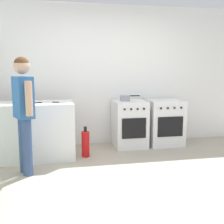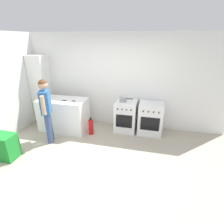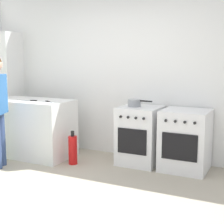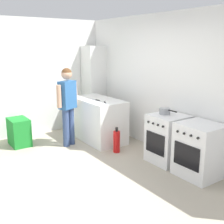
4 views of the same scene
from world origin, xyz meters
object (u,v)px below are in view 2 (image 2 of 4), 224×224
oven_left (126,116)px  person (46,107)px  knife_bread (61,100)px  recycling_crate_upper (2,141)px  recycling_crate_lower (6,152)px  knife_paring (75,101)px  fire_extinguisher (91,127)px  pot (123,100)px  oven_right (150,118)px  larder_cabinet (41,89)px

oven_left → person: size_ratio=0.54×
oven_left → knife_bread: 1.82m
recycling_crate_upper → recycling_crate_lower: bearing=0.0°
knife_bread → knife_paring: bearing=2.0°
fire_extinguisher → recycling_crate_lower: size_ratio=0.96×
person → pot: bearing=32.1°
pot → knife_paring: (-1.21, -0.44, 0.00)m
knife_bread → oven_right: bearing=11.2°
knife_bread → person: size_ratio=0.22×
oven_left → oven_right: 0.68m
larder_cabinet → oven_right: bearing=-1.8°
knife_bread → fire_extinguisher: bearing=-0.6°
recycling_crate_lower → knife_paring: bearing=54.1°
recycling_crate_lower → pot: bearing=39.9°
fire_extinguisher → larder_cabinet: larder_cabinet is taller
knife_paring → oven_left: bearing=19.3°
oven_left → knife_paring: bearing=-160.7°
recycling_crate_upper → fire_extinguisher: bearing=43.9°
oven_right → knife_paring: knife_paring is taller
oven_left → oven_right: bearing=0.0°
fire_extinguisher → recycling_crate_upper: size_ratio=0.96×
knife_bread → pot: bearing=15.9°
pot → larder_cabinet: size_ratio=0.18×
recycling_crate_lower → larder_cabinet: bearing=99.0°
oven_left → recycling_crate_upper: 3.01m
pot → knife_paring: size_ratio=1.85×
knife_paring → recycling_crate_upper: 1.84m
oven_right → larder_cabinet: 3.38m
knife_paring → pot: bearing=20.1°
oven_left → recycling_crate_upper: size_ratio=1.63×
oven_right → fire_extinguisher: (-1.55, -0.48, -0.21)m
fire_extinguisher → oven_left: bearing=28.8°
recycling_crate_upper → oven_right: bearing=32.1°
oven_left → knife_paring: (-1.30, -0.46, 0.48)m
person → larder_cabinet: bearing=127.9°
knife_bread → knife_paring: size_ratio=1.75×
oven_left → person: (-1.75, -1.05, 0.51)m
pot → knife_bread: 1.67m
pot → recycling_crate_lower: pot is taller
knife_bread → recycling_crate_lower: 1.74m
oven_left → pot: (-0.09, -0.01, 0.48)m
recycling_crate_upper → person: bearing=54.9°
pot → knife_bread: bearing=-164.1°
pot → fire_extinguisher: size_ratio=0.74×
oven_right → larder_cabinet: size_ratio=0.42×
person → recycling_crate_lower: 1.30m
pot → oven_left: bearing=7.9°
knife_paring → recycling_crate_upper: bearing=-125.9°
oven_right → recycling_crate_upper: (-3.01, -1.89, -0.01)m
recycling_crate_lower → larder_cabinet: 2.19m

